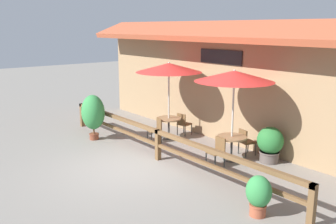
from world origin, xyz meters
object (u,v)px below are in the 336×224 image
object	(u,v)px
potted_plant_corner_fern	(93,113)
potted_plant_broad_leaf	(259,194)
patio_umbrella_near	(169,68)
dining_table_near	(169,122)
potted_plant_tall_tropical	(270,144)
patio_umbrella_middle	(234,76)
chair_middle_streetside	(217,150)
dining_table_middle	(232,141)
chair_near_wallside	(183,123)
chair_near_streetside	(156,129)
chair_middle_wallside	(246,141)

from	to	relation	value
potted_plant_corner_fern	potted_plant_broad_leaf	bearing A→B (deg)	0.48
patio_umbrella_near	dining_table_near	distance (m)	1.99
patio_umbrella_near	potted_plant_tall_tropical	xyz separation A→B (m)	(3.87, 0.78, -2.01)
patio_umbrella_middle	chair_middle_streetside	bearing A→B (deg)	-84.90
chair_middle_streetside	dining_table_middle	bearing A→B (deg)	97.63
dining_table_near	dining_table_middle	distance (m)	3.03
patio_umbrella_middle	dining_table_middle	distance (m)	1.99
dining_table_middle	potted_plant_corner_fern	world-z (taller)	potted_plant_corner_fern
chair_near_wallside	patio_umbrella_near	bearing A→B (deg)	75.17
dining_table_near	chair_near_streetside	distance (m)	0.67
chair_middle_streetside	potted_plant_corner_fern	bearing A→B (deg)	-159.02
dining_table_near	potted_plant_broad_leaf	xyz separation A→B (m)	(5.74, -2.17, -0.10)
chair_near_streetside	potted_plant_tall_tropical	size ratio (longest dim) A/B	0.78
patio_umbrella_near	chair_near_streetside	distance (m)	2.22
patio_umbrella_near	dining_table_middle	bearing A→B (deg)	0.38
dining_table_middle	patio_umbrella_middle	bearing A→B (deg)	0.00
chair_middle_streetside	potted_plant_tall_tropical	world-z (taller)	potted_plant_tall_tropical
chair_middle_wallside	potted_plant_broad_leaf	bearing A→B (deg)	145.82
patio_umbrella_near	chair_middle_streetside	bearing A→B (deg)	-12.42
chair_near_streetside	chair_middle_wallside	xyz separation A→B (m)	(2.92, 1.37, 0.00)
patio_umbrella_middle	potted_plant_broad_leaf	world-z (taller)	patio_umbrella_middle
chair_near_streetside	dining_table_middle	size ratio (longest dim) A/B	0.94
chair_middle_wallside	potted_plant_tall_tropical	bearing A→B (deg)	-163.66
chair_near_streetside	potted_plant_tall_tropical	world-z (taller)	potted_plant_tall_tropical
dining_table_near	potted_plant_tall_tropical	world-z (taller)	potted_plant_tall_tropical
patio_umbrella_near	dining_table_near	size ratio (longest dim) A/B	3.08
chair_middle_wallside	potted_plant_broad_leaf	world-z (taller)	potted_plant_broad_leaf
dining_table_middle	chair_middle_wallside	size ratio (longest dim) A/B	1.07
dining_table_near	chair_near_wallside	size ratio (longest dim) A/B	1.07
dining_table_middle	patio_umbrella_near	bearing A→B (deg)	-179.62
chair_middle_streetside	chair_middle_wallside	size ratio (longest dim) A/B	1.00
chair_near_streetside	chair_middle_streetside	size ratio (longest dim) A/B	1.00
potted_plant_corner_fern	potted_plant_tall_tropical	world-z (taller)	potted_plant_corner_fern
dining_table_near	patio_umbrella_middle	xyz separation A→B (m)	(3.03, 0.02, 1.99)
chair_near_wallside	chair_middle_streetside	xyz separation A→B (m)	(3.02, -1.33, 0.00)
chair_near_streetside	dining_table_middle	bearing A→B (deg)	26.90
patio_umbrella_near	potted_plant_tall_tropical	size ratio (longest dim) A/B	2.56
chair_near_streetside	potted_plant_broad_leaf	world-z (taller)	potted_plant_broad_leaf
patio_umbrella_near	patio_umbrella_middle	world-z (taller)	same
dining_table_middle	chair_middle_streetside	bearing A→B (deg)	-84.90
chair_near_streetside	potted_plant_corner_fern	world-z (taller)	potted_plant_corner_fern
dining_table_middle	potted_plant_corner_fern	size ratio (longest dim) A/B	0.55
dining_table_middle	potted_plant_tall_tropical	size ratio (longest dim) A/B	0.83
patio_umbrella_near	chair_middle_wallside	world-z (taller)	patio_umbrella_near
chair_near_wallside	chair_middle_wallside	size ratio (longest dim) A/B	1.00
dining_table_middle	dining_table_near	bearing A→B (deg)	-179.62
dining_table_near	potted_plant_corner_fern	world-z (taller)	potted_plant_corner_fern
patio_umbrella_middle	potted_plant_tall_tropical	world-z (taller)	patio_umbrella_middle
potted_plant_tall_tropical	chair_near_wallside	bearing A→B (deg)	-178.03
potted_plant_broad_leaf	potted_plant_tall_tropical	distance (m)	3.50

